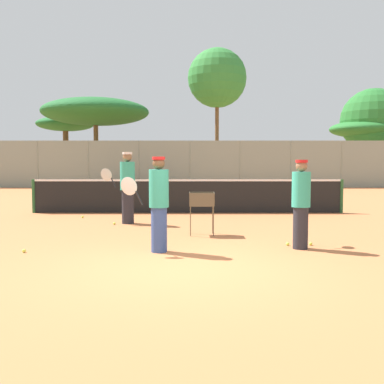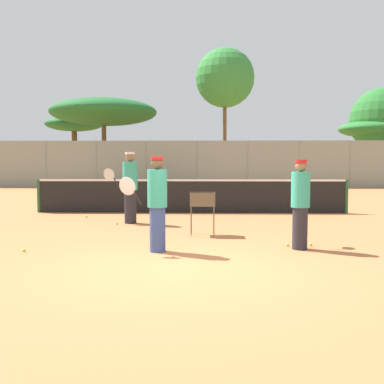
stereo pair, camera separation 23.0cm
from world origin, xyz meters
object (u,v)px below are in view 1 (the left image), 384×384
object	(u,v)px
tennis_net	(188,195)
player_white_outfit	(128,187)
player_red_cap	(159,203)
player_yellow_shirt	(301,203)
ball_cart	(201,203)

from	to	relation	value
tennis_net	player_white_outfit	distance (m)	2.89
player_red_cap	player_yellow_shirt	distance (m)	2.70
player_white_outfit	player_red_cap	world-z (taller)	player_white_outfit
ball_cart	player_white_outfit	bearing A→B (deg)	136.58
ball_cart	player_yellow_shirt	bearing A→B (deg)	-40.09
player_red_cap	ball_cart	world-z (taller)	player_red_cap
player_red_cap	player_white_outfit	bearing A→B (deg)	-84.11
player_white_outfit	player_yellow_shirt	xyz separation A→B (m)	(3.78, -3.38, -0.10)
player_yellow_shirt	player_red_cap	bearing A→B (deg)	112.30
ball_cart	player_red_cap	bearing A→B (deg)	-113.58
tennis_net	ball_cart	size ratio (longest dim) A/B	10.32
tennis_net	player_yellow_shirt	world-z (taller)	player_yellow_shirt
player_red_cap	ball_cart	xyz separation A→B (m)	(0.82, 1.87, -0.18)
player_yellow_shirt	ball_cart	distance (m)	2.44
tennis_net	player_white_outfit	xyz separation A→B (m)	(-1.57, -2.38, 0.42)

